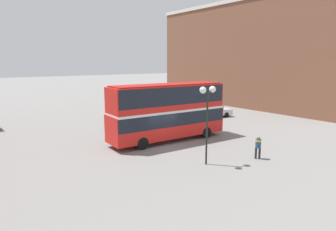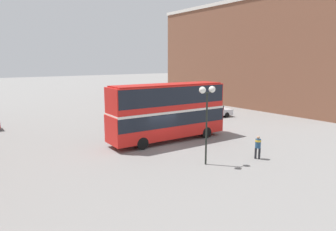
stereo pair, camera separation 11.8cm
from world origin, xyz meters
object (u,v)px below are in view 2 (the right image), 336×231
at_px(double_decker_bus, 168,109).
at_px(pedestrian_foreground, 258,145).
at_px(parked_car_kerb_near, 212,111).
at_px(street_lamp_twin_globe, 207,101).

bearing_deg(double_decker_bus, pedestrian_foreground, -72.07).
relative_size(parked_car_kerb_near, street_lamp_twin_globe, 0.96).
bearing_deg(street_lamp_twin_globe, double_decker_bus, 75.89).
height_order(double_decker_bus, pedestrian_foreground, double_decker_bus).
distance_m(double_decker_bus, pedestrian_foreground, 8.15).
distance_m(parked_car_kerb_near, street_lamp_twin_globe, 17.62).
bearing_deg(street_lamp_twin_globe, pedestrian_foreground, -19.80).
height_order(double_decker_bus, parked_car_kerb_near, double_decker_bus).
bearing_deg(pedestrian_foreground, street_lamp_twin_globe, -53.36).
height_order(pedestrian_foreground, parked_car_kerb_near, pedestrian_foreground).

